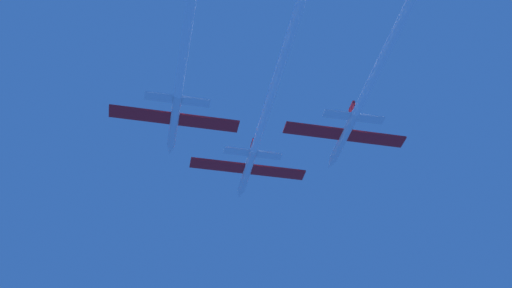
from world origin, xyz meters
TOP-DOWN VIEW (x-y plane):
  - jet_lead at (-0.09, -13.86)m, footprint 20.46×52.28m
  - jet_left_wing at (-14.07, -28.98)m, footprint 20.46×59.94m
  - jet_right_wing at (13.90, -26.82)m, footprint 20.46×53.59m

SIDE VIEW (x-z plane):
  - jet_left_wing at x=-14.07m, z-range -2.32..1.07m
  - jet_lead at x=-0.09m, z-range -1.85..1.54m
  - jet_right_wing at x=13.90m, z-range -1.73..1.66m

